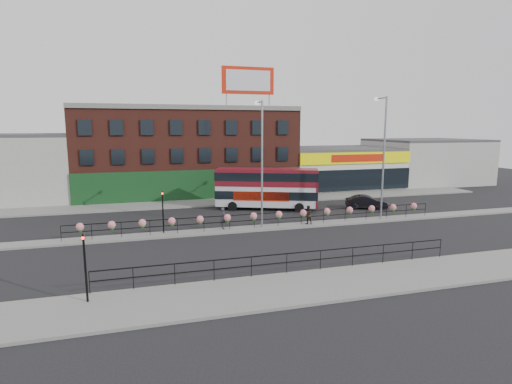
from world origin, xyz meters
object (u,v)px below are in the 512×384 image
object	(u,v)px
lamp_column_west	(261,153)
lamp_column_east	(382,147)
car	(366,202)
double_decker_bus	(267,184)
pedestrian_a	(223,218)
pedestrian_b	(308,215)

from	to	relation	value
lamp_column_west	lamp_column_east	size ratio (longest dim) A/B	0.95
car	double_decker_bus	bearing A→B (deg)	97.40
pedestrian_a	lamp_column_west	size ratio (longest dim) A/B	0.17
car	lamp_column_east	xyz separation A→B (m)	(-1.50, -4.57, 5.68)
double_decker_bus	pedestrian_a	size ratio (longest dim) A/B	5.90
pedestrian_b	double_decker_bus	bearing A→B (deg)	-79.45
car	lamp_column_east	distance (m)	7.44
car	lamp_column_west	xyz separation A→B (m)	(-12.32, -4.58, 5.37)
pedestrian_b	lamp_column_west	distance (m)	6.45
double_decker_bus	lamp_column_west	xyz separation A→B (m)	(-2.73, -7.03, 3.56)
car	lamp_column_west	world-z (taller)	lamp_column_west
pedestrian_a	lamp_column_west	world-z (taller)	lamp_column_west
double_decker_bus	pedestrian_b	world-z (taller)	double_decker_bus
lamp_column_east	pedestrian_b	bearing A→B (deg)	-177.51
car	pedestrian_b	size ratio (longest dim) A/B	2.77
car	pedestrian_b	bearing A→B (deg)	141.89
pedestrian_b	lamp_column_east	xyz separation A→B (m)	(6.89, 0.30, 5.42)
pedestrian_b	lamp_column_east	size ratio (longest dim) A/B	0.15
pedestrian_a	lamp_column_east	bearing A→B (deg)	-96.40
lamp_column_west	lamp_column_east	distance (m)	10.82
pedestrian_a	car	bearing A→B (deg)	-79.88
double_decker_bus	car	distance (m)	10.06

